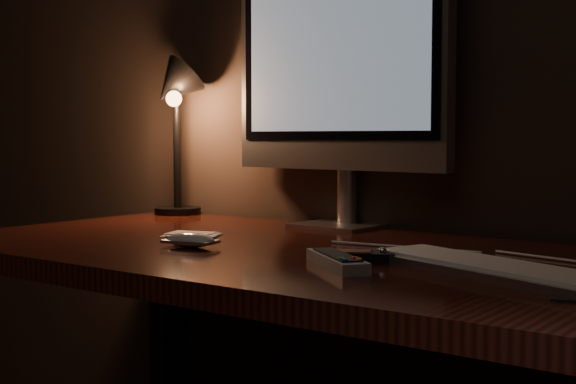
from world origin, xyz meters
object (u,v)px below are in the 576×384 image
Objects in this scene: monitor at (339,72)px; media_remote at (355,256)px; keyboard at (500,269)px; desk_lamp at (174,108)px; desk at (348,314)px; mouse at (190,242)px; tv_remote at (337,260)px.

monitor is 0.61m from media_remote.
keyboard is 1.12m from desk_lamp.
desk is 0.40m from keyboard.
desk is at bearing 26.89° from mouse.
keyboard is (0.35, -0.13, 0.14)m from desk.
monitor is 1.43× the size of desk_lamp.
desk_lamp is at bearing 125.61° from mouse.
monitor is 5.93× the size of mouse.
keyboard is 0.25m from media_remote.
media_remote is at bearing -50.44° from monitor.
media_remote is (-0.25, -0.01, -0.00)m from keyboard.
monitor is at bearing 97.14° from media_remote.
media_remote and tv_remote have the same top height.
keyboard is 2.78× the size of tv_remote.
desk_lamp is (-0.49, -0.03, -0.07)m from monitor.
keyboard is at bearing -6.41° from mouse.
keyboard is at bearing -20.73° from desk.
tv_remote is (0.35, -0.03, 0.00)m from mouse.
desk_lamp reaches higher than keyboard.
keyboard is at bearing 56.41° from tv_remote.
media_remote is 0.07m from tv_remote.
tv_remote is 0.94m from desk_lamp.
desk is 0.28m from tv_remote.
keyboard is 1.16× the size of desk_lamp.
keyboard reaches higher than desk.
mouse is 0.35m from tv_remote.
media_remote reaches higher than keyboard.
tv_remote reaches higher than keyboard.
desk is 0.82m from desk_lamp.
media_remote is at bearing -54.00° from desk.
desk is at bearing 96.84° from media_remote.
monitor is 0.66m from tv_remote.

